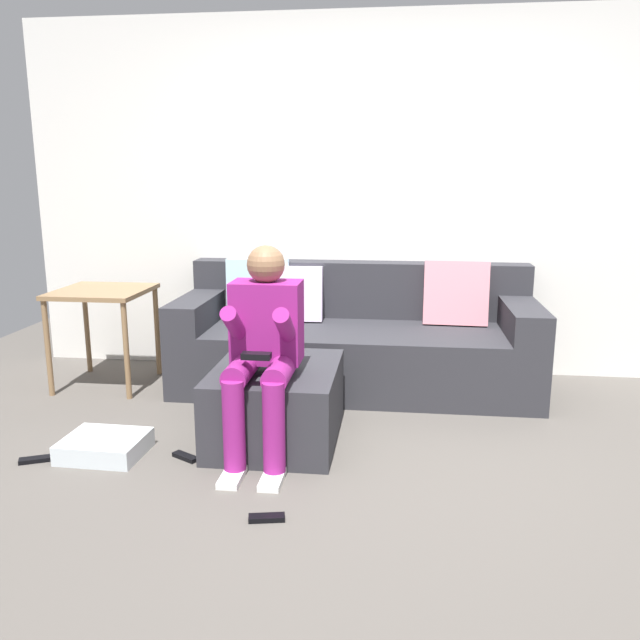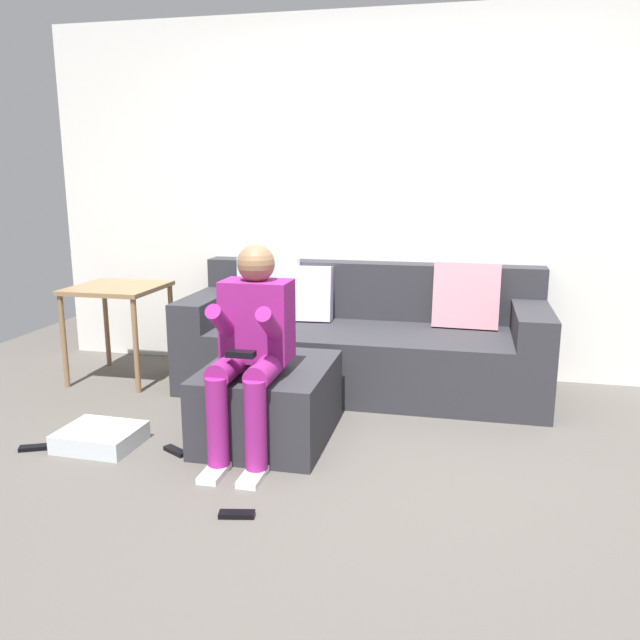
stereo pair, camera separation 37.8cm
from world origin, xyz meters
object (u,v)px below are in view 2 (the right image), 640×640
at_px(storage_bin, 100,437).
at_px(remote_under_side_table, 37,447).
at_px(person_seated, 251,341).
at_px(remote_by_storage_bin, 175,451).
at_px(couch_sectional, 362,341).
at_px(side_table, 118,299).
at_px(remote_near_ottoman, 237,514).
at_px(ottoman, 269,402).

relative_size(storage_bin, remote_under_side_table, 2.25).
xyz_separation_m(person_seated, remote_under_side_table, (-1.12, -0.23, -0.59)).
bearing_deg(remote_by_storage_bin, couch_sectional, 90.01).
bearing_deg(side_table, couch_sectional, 6.91).
distance_m(side_table, remote_under_side_table, 1.36).
relative_size(remote_by_storage_bin, remote_under_side_table, 0.86).
bearing_deg(remote_near_ottoman, couch_sectional, 71.29).
xyz_separation_m(side_table, remote_by_storage_bin, (0.92, -1.11, -0.56)).
height_order(person_seated, remote_under_side_table, person_seated).
bearing_deg(ottoman, remote_under_side_table, -159.46).
bearing_deg(person_seated, couch_sectional, 72.75).
bearing_deg(remote_by_storage_bin, side_table, 159.94).
bearing_deg(remote_under_side_table, couch_sectional, 18.96).
distance_m(couch_sectional, storage_bin, 1.80).
bearing_deg(ottoman, remote_by_storage_bin, -143.32).
bearing_deg(side_table, remote_by_storage_bin, -50.35).
distance_m(storage_bin, remote_near_ottoman, 1.10).
xyz_separation_m(couch_sectional, ottoman, (-0.35, -1.00, -0.11)).
bearing_deg(remote_under_side_table, storage_bin, -4.23).
relative_size(person_seated, storage_bin, 2.67).
bearing_deg(storage_bin, couch_sectional, 47.86).
bearing_deg(couch_sectional, storage_bin, -132.14).
height_order(ottoman, person_seated, person_seated).
relative_size(ottoman, remote_by_storage_bin, 5.28).
height_order(couch_sectional, remote_under_side_table, couch_sectional).
height_order(side_table, remote_near_ottoman, side_table).
xyz_separation_m(couch_sectional, side_table, (-1.69, -0.20, 0.26)).
distance_m(side_table, remote_by_storage_bin, 1.54).
height_order(remote_near_ottoman, remote_by_storage_bin, same).
height_order(remote_by_storage_bin, remote_under_side_table, same).
relative_size(ottoman, person_seated, 0.75).
bearing_deg(person_seated, remote_under_side_table, -168.51).
relative_size(couch_sectional, remote_under_side_table, 13.32).
xyz_separation_m(side_table, remote_near_ottoman, (1.45, -1.65, -0.56)).
bearing_deg(remote_by_storage_bin, remote_near_ottoman, -15.20).
relative_size(ottoman, remote_near_ottoman, 5.30).
relative_size(person_seated, remote_near_ottoman, 7.05).
height_order(storage_bin, remote_by_storage_bin, storage_bin).
height_order(ottoman, side_table, side_table).
bearing_deg(storage_bin, side_table, 113.83).
xyz_separation_m(ottoman, remote_near_ottoman, (0.12, -0.85, -0.19)).
height_order(storage_bin, remote_under_side_table, storage_bin).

